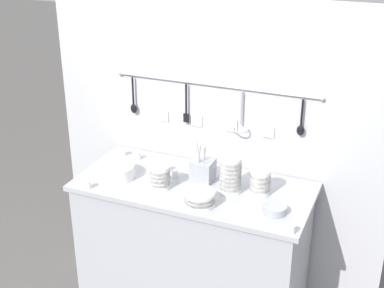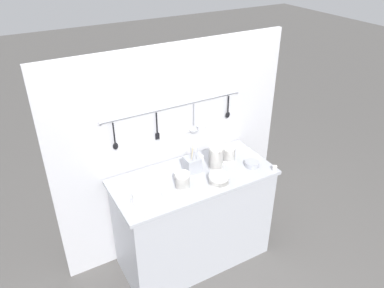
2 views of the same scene
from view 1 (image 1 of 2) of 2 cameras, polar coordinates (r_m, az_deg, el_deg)
The scene contains 19 objects.
counter at distance 3.34m, azimuth 0.14°, elevation -11.43°, with size 1.37×0.62×0.94m.
back_wall at distance 3.37m, azimuth 2.44°, elevation -1.08°, with size 2.17×0.11×1.96m.
bowl_stack_tall_left at distance 2.99m, azimuth 7.28°, elevation -4.00°, with size 0.11×0.11×0.15m.
bowl_stack_wide_centre at distance 2.88m, azimuth 0.85°, elevation -5.82°, with size 0.16×0.16×0.08m.
bowl_stack_back_corner at distance 2.98m, azimuth 4.13°, elevation -3.24°, with size 0.12×0.12×0.22m.
bowl_stack_nested_right at distance 3.04m, azimuth -3.42°, elevation -3.50°, with size 0.11×0.11×0.14m.
plate_stack at distance 3.19m, azimuth -8.13°, elevation -2.90°, with size 0.22×0.22×0.08m.
steel_mixing_bowl at distance 2.85m, azimuth 8.83°, elevation -6.90°, with size 0.12×0.12×0.04m.
cutlery_caddy at distance 3.12m, azimuth 1.15°, elevation -2.81°, with size 0.13×0.13×0.26m.
cup_mid_row at distance 3.25m, azimuth -2.65°, elevation -2.52°, with size 0.04×0.04×0.05m.
cup_back_left at distance 3.11m, azimuth -11.05°, elevation -4.29°, with size 0.04×0.04×0.05m.
cup_edge_near at distance 3.41m, azimuth -5.81°, elevation -1.28°, with size 0.04×0.04×0.05m.
cup_beside_plates at distance 3.21m, azimuth 3.64°, elevation -2.93°, with size 0.04×0.04×0.05m.
cup_back_right at distance 3.18m, azimuth 4.41°, elevation -3.22°, with size 0.04×0.04×0.05m.
cup_front_left at distance 3.47m, azimuth -7.36°, elevation -0.90°, with size 0.04×0.04×0.05m.
cup_front_right at distance 2.70m, azimuth 10.57°, elevation -8.91°, with size 0.04×0.04×0.05m.
cup_centre at distance 3.18m, azimuth -1.81°, elevation -3.18°, with size 0.04×0.04×0.05m.
cup_by_caddy at distance 3.30m, azimuth -10.00°, elevation -2.43°, with size 0.04×0.04×0.05m.
cup_edge_far at distance 3.29m, azimuth -4.45°, elevation -2.21°, with size 0.04×0.04×0.05m.
Camera 1 is at (1.05, -2.52, 2.40)m, focal length 50.00 mm.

